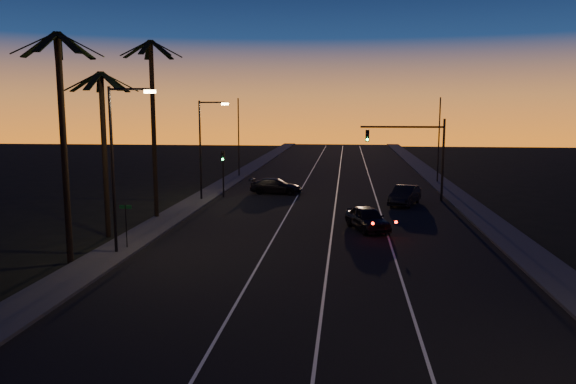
# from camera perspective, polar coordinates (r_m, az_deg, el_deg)

# --- Properties ---
(road) EXTENTS (20.00, 170.00, 0.01)m
(road) POSITION_cam_1_polar(r_m,az_deg,el_deg) (39.33, 3.87, -3.04)
(road) COLOR black
(road) RESTS_ON ground
(sidewalk_left) EXTENTS (2.40, 170.00, 0.16)m
(sidewalk_left) POSITION_cam_1_polar(r_m,az_deg,el_deg) (41.26, -11.88, -2.56)
(sidewalk_left) COLOR #363634
(sidewalk_left) RESTS_ON ground
(sidewalk_right) EXTENTS (2.40, 170.00, 0.16)m
(sidewalk_right) POSITION_cam_1_polar(r_m,az_deg,el_deg) (40.50, 19.94, -3.10)
(sidewalk_right) COLOR #363634
(sidewalk_right) RESTS_ON ground
(lane_stripe_left) EXTENTS (0.12, 160.00, 0.01)m
(lane_stripe_left) POSITION_cam_1_polar(r_m,az_deg,el_deg) (39.55, -0.48, -2.94)
(lane_stripe_left) COLOR silver
(lane_stripe_left) RESTS_ON road
(lane_stripe_mid) EXTENTS (0.12, 160.00, 0.01)m
(lane_stripe_mid) POSITION_cam_1_polar(r_m,az_deg,el_deg) (39.32, 4.60, -3.04)
(lane_stripe_mid) COLOR silver
(lane_stripe_mid) RESTS_ON road
(lane_stripe_right) EXTENTS (0.12, 160.00, 0.01)m
(lane_stripe_right) POSITION_cam_1_polar(r_m,az_deg,el_deg) (39.39, 9.71, -3.11)
(lane_stripe_right) COLOR silver
(lane_stripe_right) RESTS_ON road
(palm_near) EXTENTS (4.25, 4.16, 11.53)m
(palm_near) POSITION_cam_1_polar(r_m,az_deg,el_deg) (29.99, -21.94, 6.37)
(palm_near) COLOR black
(palm_near) RESTS_ON ground
(palm_mid) EXTENTS (4.25, 4.16, 10.03)m
(palm_mid) POSITION_cam_1_polar(r_m,az_deg,el_deg) (35.67, -18.22, 5.49)
(palm_mid) COLOR black
(palm_mid) RESTS_ON ground
(palm_far) EXTENTS (4.25, 4.16, 12.53)m
(palm_far) POSITION_cam_1_polar(r_m,az_deg,el_deg) (40.84, -13.55, 7.92)
(palm_far) COLOR black
(palm_far) RESTS_ON ground
(streetlight_left_near) EXTENTS (2.55, 0.26, 9.00)m
(streetlight_left_near) POSITION_cam_1_polar(r_m,az_deg,el_deg) (31.07, -16.93, 3.44)
(streetlight_left_near) COLOR black
(streetlight_left_near) RESTS_ON ground
(streetlight_left_far) EXTENTS (2.55, 0.26, 8.50)m
(streetlight_left_far) POSITION_cam_1_polar(r_m,az_deg,el_deg) (48.14, -8.56, 5.07)
(streetlight_left_far) COLOR black
(streetlight_left_far) RESTS_ON ground
(street_sign) EXTENTS (0.70, 0.06, 2.60)m
(street_sign) POSITION_cam_1_polar(r_m,az_deg,el_deg) (32.53, -16.13, -2.84)
(street_sign) COLOR black
(street_sign) RESTS_ON ground
(signal_mast) EXTENTS (7.10, 0.41, 7.00)m
(signal_mast) POSITION_cam_1_polar(r_m,az_deg,el_deg) (48.94, 12.79, 4.69)
(signal_mast) COLOR black
(signal_mast) RESTS_ON ground
(signal_post) EXTENTS (0.28, 0.37, 4.20)m
(signal_post) POSITION_cam_1_polar(r_m,az_deg,el_deg) (49.95, -6.62, 2.74)
(signal_post) COLOR black
(signal_post) RESTS_ON ground
(far_pole_left) EXTENTS (0.14, 0.14, 9.00)m
(far_pole_left) POSITION_cam_1_polar(r_m,az_deg,el_deg) (64.80, -5.04, 5.50)
(far_pole_left) COLOR black
(far_pole_left) RESTS_ON ground
(far_pole_right) EXTENTS (0.14, 0.14, 9.00)m
(far_pole_right) POSITION_cam_1_polar(r_m,az_deg,el_deg) (61.36, 15.07, 5.07)
(far_pole_right) COLOR black
(far_pole_right) RESTS_ON ground
(lead_car) EXTENTS (3.37, 5.27, 1.52)m
(lead_car) POSITION_cam_1_polar(r_m,az_deg,el_deg) (36.87, 8.07, -2.67)
(lead_car) COLOR black
(lead_car) RESTS_ON road
(right_car) EXTENTS (3.17, 5.02, 1.56)m
(right_car) POSITION_cam_1_polar(r_m,az_deg,el_deg) (46.99, 11.78, -0.33)
(right_car) COLOR black
(right_car) RESTS_ON road
(cross_car) EXTENTS (5.01, 2.45, 1.40)m
(cross_car) POSITION_cam_1_polar(r_m,az_deg,el_deg) (52.04, -1.23, 0.61)
(cross_car) COLOR black
(cross_car) RESTS_ON road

